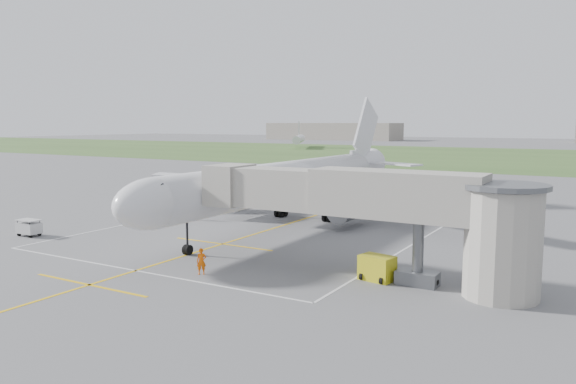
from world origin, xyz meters
The scene contains 11 objects.
ground centered at (0.00, 0.00, 0.00)m, with size 700.00×700.00×0.00m, color #5A5A5D.
grass_strip centered at (0.00, 130.00, 0.01)m, with size 700.00×120.00×0.02m, color #385726.
apron_markings centered at (0.00, -5.82, 0.01)m, with size 28.20×60.00×0.01m.
airliner centered at (0.00, 0.75, 4.39)m, with size 38.93×46.75×13.52m.
jet_bridge centered at (15.72, -13.50, 4.74)m, with size 23.40×5.00×7.20m.
gpu_unit centered at (15.38, -13.75, 0.81)m, with size 2.41×1.90×1.64m.
baggage_cart centered at (-17.28, -16.11, 0.77)m, with size 2.18×1.33×1.50m.
ramp_worker_nose centered at (4.56, -18.40, 0.90)m, with size 0.66×0.43×1.80m, color #F15E07.
ramp_worker_wing centered at (-9.50, -1.77, 0.86)m, with size 0.83×0.65×1.71m, color #FA5D07.
distant_hangars centered at (-16.15, 265.19, 5.17)m, with size 345.00×49.00×12.00m.
distant_aircraft centered at (5.45, 166.61, 3.59)m, with size 200.88×52.14×8.85m.
Camera 1 is at (28.39, -47.50, 10.25)m, focal length 35.00 mm.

